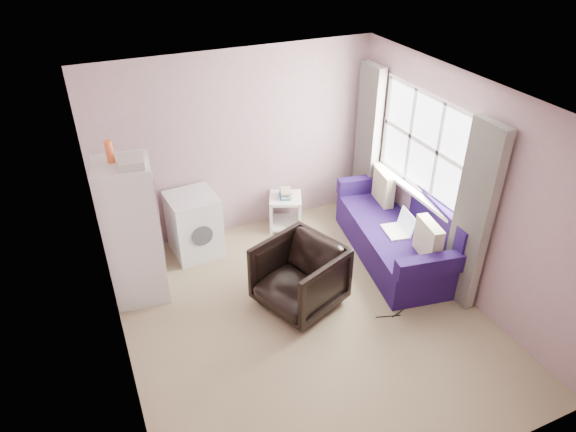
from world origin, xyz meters
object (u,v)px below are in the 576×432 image
(sofa, at_px, (402,233))
(armchair, at_px, (299,274))
(fridge, at_px, (133,232))
(washing_machine, at_px, (194,223))
(side_table, at_px, (285,209))

(sofa, bearing_deg, armchair, -158.59)
(sofa, bearing_deg, fridge, 179.32)
(armchair, relative_size, fridge, 0.44)
(armchair, height_order, fridge, fridge)
(washing_machine, relative_size, sofa, 0.38)
(washing_machine, distance_m, side_table, 1.33)
(armchair, height_order, washing_machine, armchair)
(armchair, relative_size, washing_machine, 1.02)
(armchair, bearing_deg, fridge, -141.37)
(side_table, relative_size, sofa, 0.27)
(armchair, xyz_separation_m, sofa, (1.61, 0.34, -0.09))
(armchair, distance_m, side_table, 1.65)
(fridge, bearing_deg, sofa, -3.04)
(side_table, xyz_separation_m, sofa, (1.10, -1.22, 0.06))
(fridge, xyz_separation_m, side_table, (2.12, 0.64, -0.59))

